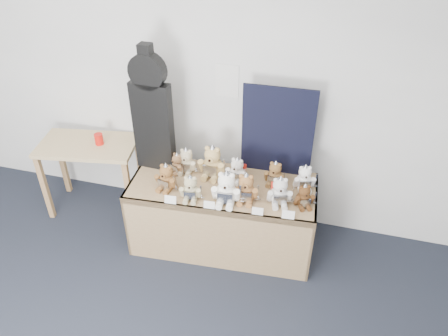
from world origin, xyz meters
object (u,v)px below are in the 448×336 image
(display_table, at_px, (221,203))
(teddy_back_centre_right, at_px, (237,171))
(teddy_front_far_left, at_px, (166,178))
(teddy_front_left, at_px, (191,189))
(guitar_case, at_px, (152,111))
(teddy_back_left, at_px, (186,162))
(teddy_front_end, at_px, (304,196))
(teddy_back_centre_left, at_px, (212,163))
(teddy_front_right, at_px, (246,189))
(teddy_front_centre, at_px, (226,189))
(teddy_back_end, at_px, (304,178))
(teddy_front_far_right, at_px, (280,192))
(teddy_back_far_left, at_px, (177,164))
(red_cup, at_px, (99,139))
(side_table, at_px, (89,155))
(teddy_back_right, at_px, (275,174))

(display_table, distance_m, teddy_back_centre_right, 0.32)
(teddy_front_far_left, relative_size, teddy_front_left, 1.07)
(guitar_case, distance_m, teddy_back_left, 0.55)
(teddy_front_end, distance_m, teddy_back_centre_left, 0.87)
(teddy_back_centre_right, bearing_deg, teddy_front_right, -50.19)
(teddy_front_centre, xyz_separation_m, teddy_back_end, (0.60, 0.36, -0.03))
(teddy_front_end, relative_size, teddy_back_end, 0.90)
(teddy_front_far_right, xyz_separation_m, teddy_front_end, (0.20, 0.02, -0.02))
(display_table, bearing_deg, teddy_back_far_left, 157.24)
(teddy_front_centre, xyz_separation_m, teddy_front_end, (0.62, 0.12, -0.04))
(teddy_front_far_left, height_order, teddy_front_right, teddy_front_right)
(guitar_case, relative_size, teddy_back_centre_left, 3.42)
(teddy_back_far_left, bearing_deg, teddy_front_right, 7.96)
(red_cup, height_order, teddy_front_left, teddy_front_left)
(side_table, bearing_deg, teddy_back_end, -10.36)
(teddy_back_centre_left, bearing_deg, teddy_front_centre, -54.00)
(teddy_back_centre_right, relative_size, teddy_back_right, 1.04)
(teddy_back_centre_right, bearing_deg, guitar_case, -171.07)
(guitar_case, height_order, teddy_front_far_right, guitar_case)
(red_cup, relative_size, teddy_back_right, 0.43)
(display_table, distance_m, teddy_back_right, 0.54)
(teddy_front_right, distance_m, teddy_back_end, 0.53)
(display_table, xyz_separation_m, guitar_case, (-0.67, 0.19, 0.72))
(teddy_front_centre, height_order, teddy_front_right, teddy_front_centre)
(teddy_back_centre_left, height_order, teddy_back_right, teddy_back_centre_left)
(teddy_front_far_right, xyz_separation_m, teddy_back_end, (0.17, 0.25, -0.01))
(red_cup, xyz_separation_m, teddy_back_end, (1.97, -0.06, -0.04))
(teddy_front_far_left, relative_size, teddy_back_centre_right, 1.05)
(display_table, distance_m, teddy_back_left, 0.49)
(teddy_front_left, xyz_separation_m, teddy_front_far_right, (0.72, 0.14, 0.01))
(teddy_front_right, relative_size, teddy_front_far_right, 1.02)
(display_table, relative_size, teddy_front_far_left, 6.17)
(side_table, height_order, teddy_back_far_left, teddy_back_far_left)
(red_cup, bearing_deg, teddy_front_right, -12.72)
(teddy_front_left, bearing_deg, teddy_back_end, 15.52)
(teddy_front_far_left, xyz_separation_m, teddy_back_centre_left, (0.32, 0.29, 0.03))
(guitar_case, height_order, teddy_front_left, guitar_case)
(teddy_front_centre, bearing_deg, red_cup, 158.35)
(teddy_back_left, bearing_deg, teddy_back_end, 0.55)
(guitar_case, distance_m, teddy_front_end, 1.47)
(teddy_front_far_left, distance_m, teddy_back_centre_right, 0.61)
(side_table, distance_m, teddy_front_left, 1.28)
(side_table, xyz_separation_m, teddy_back_end, (2.09, -0.03, 0.14))
(teddy_back_left, bearing_deg, teddy_front_end, -11.70)
(teddy_front_centre, height_order, teddy_back_centre_right, teddy_front_centre)
(teddy_front_far_left, relative_size, teddy_back_end, 1.06)
(red_cup, bearing_deg, teddy_back_right, -1.95)
(guitar_case, height_order, teddy_back_far_left, guitar_case)
(teddy_front_centre, xyz_separation_m, teddy_back_far_left, (-0.54, 0.29, -0.04))
(teddy_front_far_right, height_order, teddy_front_end, teddy_front_far_right)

